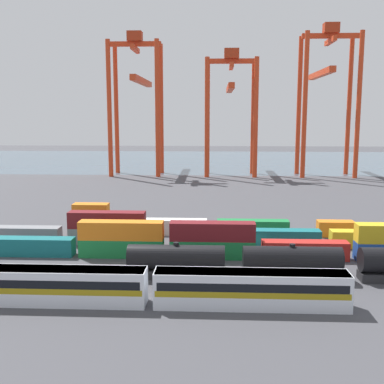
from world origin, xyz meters
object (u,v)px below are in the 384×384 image
Objects in this scene: shipping_container_9 at (23,235)px; shipping_container_10 at (107,236)px; gantry_crane_east at (327,86)px; gantry_crane_central at (231,100)px; gantry_crane_west at (137,91)px; shipping_container_19 at (171,227)px; freight_tank_row at (351,263)px; shipping_container_20 at (253,228)px; passenger_train at (150,286)px.

shipping_container_10 is at bearing 0.00° from shipping_container_9.
gantry_crane_east is (67.68, 92.00, 28.46)m from shipping_container_9.
gantry_crane_central is 0.84× the size of gantry_crane_east.
shipping_container_10 is 97.06m from gantry_crane_west.
gantry_crane_east is (63.85, -0.66, 1.28)m from gantry_crane_west.
shipping_container_19 is at bearing 16.13° from shipping_container_9.
freight_tank_row is 112.65m from gantry_crane_east.
shipping_container_19 is 1.00× the size of shipping_container_20.
gantry_crane_west is 32.07m from gantry_crane_central.
gantry_crane_west is at bearing 87.64° from shipping_container_9.
passenger_train is 31.05m from shipping_container_19.
gantry_crane_west is (-19.98, 116.98, 26.34)m from passenger_train.
gantry_crane_west is at bearing 96.06° from shipping_container_10.
shipping_container_10 and shipping_container_19 have the same top height.
gantry_crane_west is 63.87m from gantry_crane_east.
gantry_crane_west reaches higher than shipping_container_20.
passenger_train is 33.78m from shipping_container_20.
shipping_container_19 is 0.24× the size of gantry_crane_east.
shipping_container_19 is 13.88m from shipping_container_20.
gantry_crane_west is (3.83, 92.66, 27.18)m from shipping_container_9.
shipping_container_20 is 94.96m from gantry_crane_east.
gantry_crane_west reaches higher than gantry_crane_central.
passenger_train reaches higher than shipping_container_10.
shipping_container_19 is (9.58, 6.72, 0.00)m from shipping_container_10.
shipping_container_9 is 1.00× the size of shipping_container_20.
gantry_crane_east reaches higher than shipping_container_10.
freight_tank_row is 4.57× the size of shipping_container_19.
freight_tank_row is 37.08m from shipping_container_10.
shipping_container_9 is (-47.41, 15.32, -0.87)m from freight_tank_row.
passenger_train reaches higher than shipping_container_20.
shipping_container_19 is 89.56m from gantry_crane_central.
shipping_container_19 is 0.29× the size of gantry_crane_central.
gantry_crane_west is (-43.59, 107.98, 26.31)m from freight_tank_row.
gantry_crane_east reaches higher than gantry_crane_west.
gantry_crane_west is at bearing 99.69° from passenger_train.
gantry_crane_east is at bearing 69.33° from passenger_train.
shipping_container_19 is at bearing -117.53° from gantry_crane_east.
gantry_crane_west is at bearing 111.17° from shipping_container_20.
passenger_train reaches higher than shipping_container_19.
passenger_train is at bearing -159.13° from freight_tank_row.
passenger_train is 0.76× the size of freight_tank_row.
shipping_container_19 is (-24.18, 22.04, -0.87)m from freight_tank_row.
gantry_crane_central is at bearing 68.77° from shipping_container_9.
gantry_crane_east is at bearing 62.47° from shipping_container_19.
freight_tank_row is 1.16× the size of gantry_crane_west.
shipping_container_20 is at bearing -109.72° from gantry_crane_east.
gantry_crane_central reaches higher than shipping_container_10.
gantry_crane_east reaches higher than shipping_container_20.
passenger_train is at bearing -95.86° from gantry_crane_central.
gantry_crane_central is at bearing 84.14° from passenger_train.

